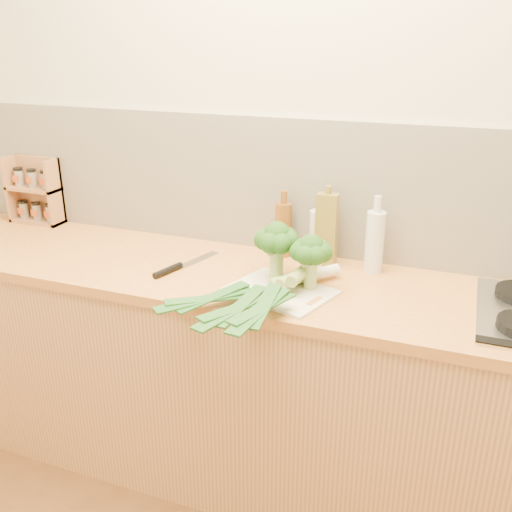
{
  "coord_description": "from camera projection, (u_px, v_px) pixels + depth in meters",
  "views": [
    {
      "loc": [
        0.65,
        -0.62,
        1.74
      ],
      "look_at": [
        -0.0,
        1.1,
        1.02
      ],
      "focal_mm": 40.0,
      "sensor_mm": 36.0,
      "label": 1
    }
  ],
  "objects": [
    {
      "name": "oil_tin",
      "position": [
        326.0,
        229.0,
        2.16
      ],
      "size": [
        0.08,
        0.05,
        0.31
      ],
      "color": "olive",
      "rests_on": "counter"
    },
    {
      "name": "chopping_board",
      "position": [
        280.0,
        291.0,
        1.98
      ],
      "size": [
        0.4,
        0.35,
        0.01
      ],
      "primitive_type": "cube",
      "rotation": [
        0.0,
        0.0,
        -0.32
      ],
      "color": "white",
      "rests_on": "counter"
    },
    {
      "name": "chefs_knife",
      "position": [
        176.0,
        268.0,
        2.16
      ],
      "size": [
        0.13,
        0.33,
        0.02
      ],
      "rotation": [
        0.0,
        0.0,
        -0.29
      ],
      "color": "silver",
      "rests_on": "counter"
    },
    {
      "name": "leek_back",
      "position": [
        288.0,
        285.0,
        1.87
      ],
      "size": [
        0.13,
        0.62,
        0.04
      ],
      "rotation": [
        0.0,
        0.0,
        -0.11
      ],
      "color": "white",
      "rests_on": "chopping_board"
    },
    {
      "name": "room_shell",
      "position": [
        291.0,
        187.0,
        2.26
      ],
      "size": [
        3.5,
        3.5,
        3.5
      ],
      "color": "beige",
      "rests_on": "ground"
    },
    {
      "name": "broccoli_left",
      "position": [
        277.0,
        240.0,
        2.02
      ],
      "size": [
        0.16,
        0.16,
        0.21
      ],
      "color": "#94B167",
      "rests_on": "chopping_board"
    },
    {
      "name": "broccoli_right",
      "position": [
        311.0,
        252.0,
        1.94
      ],
      "size": [
        0.15,
        0.15,
        0.2
      ],
      "color": "#94B167",
      "rests_on": "chopping_board"
    },
    {
      "name": "spice_rack",
      "position": [
        37.0,
        194.0,
        2.67
      ],
      "size": [
        0.26,
        0.1,
        0.31
      ],
      "color": "#B0774B",
      "rests_on": "counter"
    },
    {
      "name": "leek_mid",
      "position": [
        276.0,
        287.0,
        1.9
      ],
      "size": [
        0.24,
        0.62,
        0.04
      ],
      "rotation": [
        0.0,
        0.0,
        -0.31
      ],
      "color": "white",
      "rests_on": "chopping_board"
    },
    {
      "name": "amber_bottle",
      "position": [
        283.0,
        229.0,
        2.27
      ],
      "size": [
        0.06,
        0.06,
        0.27
      ],
      "color": "brown",
      "rests_on": "counter"
    },
    {
      "name": "counter",
      "position": [
        266.0,
        380.0,
        2.27
      ],
      "size": [
        3.2,
        0.62,
        0.9
      ],
      "color": "tan",
      "rests_on": "ground"
    },
    {
      "name": "glass_bottle",
      "position": [
        375.0,
        241.0,
        2.11
      ],
      "size": [
        0.07,
        0.07,
        0.29
      ],
      "color": "silver",
      "rests_on": "counter"
    },
    {
      "name": "leek_front",
      "position": [
        273.0,
        284.0,
        1.97
      ],
      "size": [
        0.49,
        0.57,
        0.04
      ],
      "rotation": [
        0.0,
        0.0,
        -0.7
      ],
      "color": "white",
      "rests_on": "chopping_board"
    },
    {
      "name": "water_bottle",
      "position": [
        319.0,
        238.0,
        2.22
      ],
      "size": [
        0.08,
        0.08,
        0.24
      ],
      "color": "silver",
      "rests_on": "counter"
    }
  ]
}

